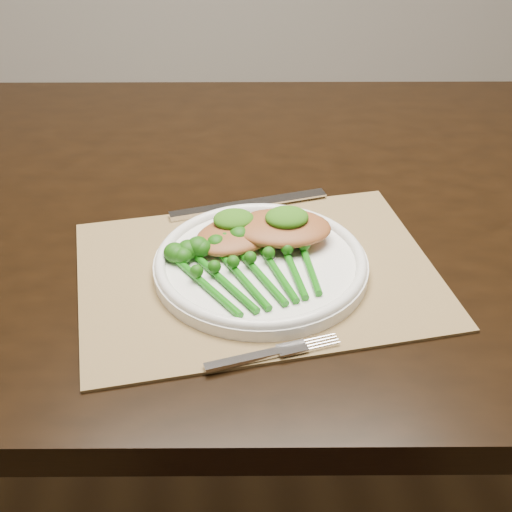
{
  "coord_description": "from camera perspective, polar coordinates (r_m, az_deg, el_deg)",
  "views": [
    {
      "loc": [
        -0.24,
        -0.77,
        1.26
      ],
      "look_at": [
        -0.16,
        -0.08,
        0.78
      ],
      "focal_mm": 50.0,
      "sensor_mm": 36.0,
      "label": 1
    }
  ],
  "objects": [
    {
      "name": "placemat",
      "position": [
        0.87,
        0.13,
        -1.39
      ],
      "size": [
        0.46,
        0.36,
        0.0
      ],
      "primitive_type": "cube",
      "rotation": [
        0.0,
        0.0,
        0.11
      ],
      "color": "olive",
      "rests_on": "dining_table"
    },
    {
      "name": "broccolini_bundle",
      "position": [
        0.83,
        0.16,
        -1.33
      ],
      "size": [
        0.19,
        0.21,
        0.04
      ],
      "rotation": [
        0.0,
        0.0,
        0.3
      ],
      "color": "#12640D",
      "rests_on": "dinner_plate"
    },
    {
      "name": "dining_table",
      "position": [
        1.25,
        1.47,
        -10.28
      ],
      "size": [
        1.68,
        1.05,
        0.75
      ],
      "rotation": [
        0.0,
        0.0,
        -0.1
      ],
      "color": "black",
      "rests_on": "ground"
    },
    {
      "name": "knife",
      "position": [
        0.99,
        -1.8,
        3.98
      ],
      "size": [
        0.22,
        0.06,
        0.01
      ],
      "rotation": [
        0.0,
        0.0,
        0.19
      ],
      "color": "silver",
      "rests_on": "placemat"
    },
    {
      "name": "dinner_plate",
      "position": [
        0.86,
        0.39,
        -0.59
      ],
      "size": [
        0.26,
        0.26,
        0.02
      ],
      "color": "white",
      "rests_on": "placemat"
    },
    {
      "name": "chicken_fillet_left",
      "position": [
        0.89,
        -1.46,
        1.76
      ],
      "size": [
        0.14,
        0.13,
        0.02
      ],
      "primitive_type": "ellipsoid",
      "rotation": [
        0.0,
        0.0,
        0.52
      ],
      "color": "#9B592D",
      "rests_on": "dinner_plate"
    },
    {
      "name": "fork",
      "position": [
        0.75,
        2.04,
        -7.59
      ],
      "size": [
        0.15,
        0.05,
        0.0
      ],
      "rotation": [
        0.0,
        0.0,
        0.21
      ],
      "color": "silver",
      "rests_on": "placemat"
    },
    {
      "name": "pesto_dollop_left",
      "position": [
        0.89,
        -1.8,
        2.95
      ],
      "size": [
        0.05,
        0.04,
        0.02
      ],
      "primitive_type": "ellipsoid",
      "color": "#1D4F0B",
      "rests_on": "chicken_fillet_left"
    },
    {
      "name": "pesto_dollop_right",
      "position": [
        0.88,
        2.48,
        3.11
      ],
      "size": [
        0.05,
        0.05,
        0.02
      ],
      "primitive_type": "ellipsoid",
      "color": "#1D4F0B",
      "rests_on": "chicken_fillet_right"
    },
    {
      "name": "chicken_fillet_right",
      "position": [
        0.89,
        2.07,
        2.27
      ],
      "size": [
        0.13,
        0.1,
        0.02
      ],
      "primitive_type": "ellipsoid",
      "rotation": [
        0.0,
        0.0,
        -0.12
      ],
      "color": "#9B592D",
      "rests_on": "dinner_plate"
    }
  ]
}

